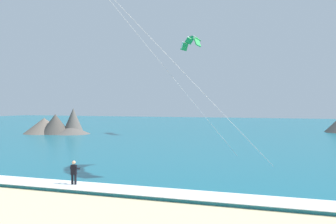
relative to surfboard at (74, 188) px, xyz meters
name	(u,v)px	position (x,y,z in m)	size (l,w,h in m)	color
sea	(232,129)	(-1.71, 58.86, 0.07)	(200.00, 120.00, 0.20)	#146075
surf_foam	(49,183)	(-1.71, -0.14, 0.19)	(200.00, 2.24, 0.04)	white
surfboard	(74,188)	(0.00, 0.00, 0.00)	(0.66, 1.45, 0.09)	yellow
kitesurfer	(74,173)	(0.00, 0.02, 0.91)	(0.57, 0.57, 1.69)	black
kite_distant	(192,41)	(-4.44, 40.06, 14.95)	(4.48, 4.84, 2.16)	green
headland_left	(57,126)	(-25.87, 34.79, 1.46)	(11.97, 7.63, 4.39)	#56514C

